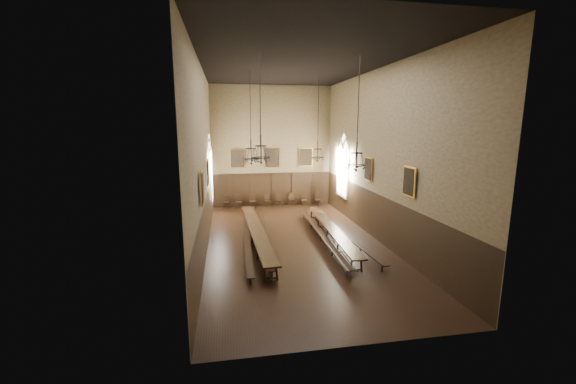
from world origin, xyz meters
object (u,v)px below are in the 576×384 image
object	(u,v)px
bench_right_inner	(320,235)
bench_left_outer	(247,241)
table_right	(331,233)
bench_left_inner	(266,239)
chair_1	(239,204)
chair_0	(226,205)
chandelier_back_left	(251,154)
chair_6	(304,202)
chair_2	(253,203)
table_left	(257,236)
chair_3	(268,203)
chandelier_front_right	(356,158)
bench_right_outer	(343,236)
chair_5	(292,202)
chair_7	(318,201)
chair_4	(279,202)
chandelier_front_left	(261,150)
chandelier_back_right	(318,151)

from	to	relation	value
bench_right_inner	bench_left_outer	bearing A→B (deg)	-176.55
table_right	bench_right_inner	xyz separation A→B (m)	(-0.58, 0.00, -0.08)
bench_left_inner	chair_1	xyz separation A→B (m)	(-1.09, 8.40, 0.03)
bench_left_inner	chair_1	size ratio (longest dim) A/B	9.30
chair_0	chandelier_back_left	distance (m)	7.92
chair_0	chair_6	distance (m)	5.95
chair_2	table_left	bearing A→B (deg)	-94.52
chair_3	chandelier_front_right	world-z (taller)	chandelier_front_right
bench_left_outer	bench_right_outer	world-z (taller)	bench_left_outer
chair_5	chair_6	bearing A→B (deg)	-15.97
chair_3	bench_left_outer	bearing A→B (deg)	-120.39
chair_5	chandelier_back_left	world-z (taller)	chandelier_back_left
chair_7	chair_4	bearing A→B (deg)	176.72
table_left	chair_0	xyz separation A→B (m)	(-1.53, 8.31, -0.12)
chair_0	chandelier_front_right	world-z (taller)	chandelier_front_right
chair_2	chandelier_front_left	world-z (taller)	chandelier_front_left
bench_left_inner	chair_4	bearing A→B (deg)	76.92
bench_right_inner	chair_3	distance (m)	8.68
bench_right_outer	chandelier_front_right	xyz separation A→B (m)	(-0.41, -2.61, 4.43)
bench_right_outer	chair_3	xyz separation A→B (m)	(-3.05, 8.68, 0.01)
table_left	bench_right_inner	size ratio (longest dim) A/B	1.02
chair_0	chair_3	distance (m)	3.10
bench_left_outer	table_right	bearing A→B (deg)	2.98
chair_6	chair_7	xyz separation A→B (m)	(1.08, 0.05, 0.01)
bench_right_inner	chandelier_back_right	bearing A→B (deg)	79.68
chair_1	chair_2	xyz separation A→B (m)	(1.08, 0.10, -0.01)
table_right	chair_4	size ratio (longest dim) A/B	9.74
chair_2	chair_6	xyz separation A→B (m)	(3.98, -0.09, -0.02)
chair_6	chandelier_back_right	bearing A→B (deg)	-93.52
bench_left_inner	table_left	bearing A→B (deg)	164.89
bench_right_outer	chair_6	world-z (taller)	chair_6
bench_right_inner	chair_0	size ratio (longest dim) A/B	10.68
chair_4	chair_6	world-z (taller)	chair_4
table_right	chandelier_front_left	distance (m)	6.74
chandelier_back_right	bench_right_inner	bearing A→B (deg)	-100.32
table_left	chair_4	size ratio (longest dim) A/B	10.53
chandelier_back_left	chandelier_front_right	world-z (taller)	same
bench_right_outer	chair_3	size ratio (longest dim) A/B	10.15
chair_6	chandelier_back_left	bearing A→B (deg)	-123.16
chair_6	chandelier_back_left	world-z (taller)	chandelier_back_left
chair_3	chandelier_front_left	bearing A→B (deg)	-114.78
chair_4	chair_7	distance (m)	3.07
bench_right_inner	chair_2	xyz separation A→B (m)	(-2.98, 8.50, -0.00)
chair_0	chair_2	size ratio (longest dim) A/B	1.00
bench_right_inner	table_left	bearing A→B (deg)	177.83
table_left	chandelier_front_right	distance (m)	6.69
bench_right_outer	chair_3	world-z (taller)	chair_3
chair_1	chair_6	distance (m)	5.06
chair_5	chandelier_front_left	size ratio (longest dim) A/B	0.23
chandelier_back_left	chandelier_back_right	xyz separation A→B (m)	(3.99, 0.80, 0.01)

